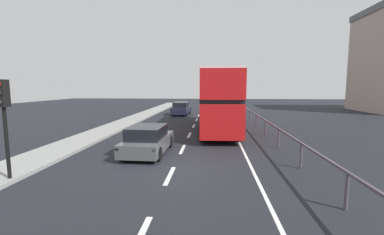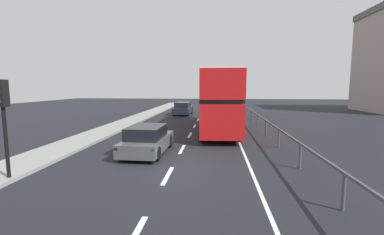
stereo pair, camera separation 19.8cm
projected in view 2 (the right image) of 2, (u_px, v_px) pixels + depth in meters
ground_plane at (172, 168)px, 10.44m from camera, size 75.32×120.00×0.10m
near_sidewalk_kerb at (29, 161)px, 10.99m from camera, size 2.23×80.00×0.14m
lane_paint_markings at (218, 132)px, 18.40m from camera, size 3.27×46.00×0.01m
bridge_side_railing at (262, 120)px, 18.76m from camera, size 0.10×42.00×1.05m
double_decker_bus_red at (217, 99)px, 19.18m from camera, size 3.00×11.42×4.33m
hatchback_car_near at (147, 140)px, 12.57m from camera, size 1.92×4.05×1.36m
traffic_signal_pole at (2, 105)px, 8.53m from camera, size 0.30×0.42×3.34m
sedan_car_ahead at (183, 109)px, 29.99m from camera, size 1.98×4.52×1.48m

